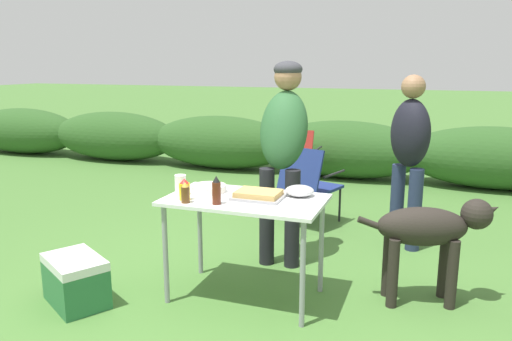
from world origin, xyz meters
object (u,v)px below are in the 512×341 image
Objects in this scene: folding_table at (245,209)px; beer_bottle at (185,193)px; standing_person_in_dark_puffer at (284,140)px; mustard_bottle at (185,190)px; bbq_sauce_bottle at (216,191)px; cooler_box at (76,281)px; paper_cup_stack at (180,185)px; standing_person_in_navy_coat at (409,147)px; mixing_bowl at (300,191)px; dog at (430,232)px; food_tray at (258,195)px; camp_chair_green_behind_table at (298,156)px; plate_stack at (209,188)px; camp_chair_near_hedge at (309,182)px.

folding_table is 0.44m from beer_bottle.
mustard_bottle is at bearing -117.57° from standing_person_in_dark_puffer.
bbq_sauce_bottle is 0.34× the size of cooler_box.
standing_person_in_navy_coat is (1.48, 1.52, 0.12)m from paper_cup_stack.
standing_person_in_dark_puffer reaches higher than mixing_bowl.
mustard_bottle is (-0.71, -0.37, 0.03)m from mixing_bowl.
bbq_sauce_bottle is at bearing -103.47° from standing_person_in_dark_puffer.
standing_person_in_dark_puffer is at bearing 117.09° from mixing_bowl.
cooler_box is at bearing -86.28° from dog.
mustard_bottle is 0.10× the size of standing_person_in_navy_coat.
food_tray is 2.38× the size of paper_cup_stack.
mixing_bowl is at bearing 29.32° from folding_table.
plate_stack is at bearing -86.76° from camp_chair_green_behind_table.
mustard_bottle reaches higher than dog.
food_tray is 0.22× the size of standing_person_in_navy_coat.
camp_chair_near_hedge is (0.40, 1.92, -0.34)m from mustard_bottle.
mixing_bowl is 1.61m from camp_chair_near_hedge.
bbq_sauce_bottle is at bearing -83.24° from standing_person_in_navy_coat.
standing_person_in_navy_coat is 1.88× the size of camp_chair_near_hedge.
mustard_bottle is at bearing -88.02° from camp_chair_green_behind_table.
bbq_sauce_bottle is 0.23× the size of camp_chair_near_hedge.
beer_bottle reaches higher than camp_chair_green_behind_table.
cooler_box is (-1.13, -1.26, -0.87)m from standing_person_in_dark_puffer.
paper_cup_stack is 0.17× the size of camp_chair_near_hedge.
bbq_sauce_bottle is 1.99m from camp_chair_near_hedge.
folding_table is at bearing 25.47° from mustard_bottle.
cooler_box is at bearing -98.49° from camp_chair_near_hedge.
beer_bottle reaches higher than camp_chair_near_hedge.
standing_person_in_navy_coat is at bearing 51.65° from beer_bottle.
camp_chair_green_behind_table is at bearing 91.16° from mustard_bottle.
standing_person_in_navy_coat is (1.38, 1.63, 0.12)m from mustard_bottle.
plate_stack is 1.72m from camp_chair_near_hedge.
dog is at bearing 10.86° from mixing_bowl.
bbq_sauce_bottle reaches higher than paper_cup_stack.
standing_person_in_dark_puffer is at bearing 79.96° from bbq_sauce_bottle.
mixing_bowl reaches higher than folding_table.
folding_table is 1.29m from dog.
dog is 1.14× the size of camp_chair_green_behind_table.
folding_table is 1.29m from cooler_box.
cooler_box is (-0.96, -0.29, -0.66)m from bbq_sauce_bottle.
camp_chair_green_behind_table is at bearing -165.00° from dog.
standing_person_in_navy_coat is at bearing 57.38° from food_tray.
camp_chair_near_hedge reaches higher than plate_stack.
mixing_bowl is at bearing 17.54° from paper_cup_stack.
standing_person_in_dark_puffer reaches higher than paper_cup_stack.
mixing_bowl is at bearing -95.82° from dog.
mustard_bottle is 0.09× the size of standing_person_in_dark_puffer.
mixing_bowl is at bearing 27.33° from mustard_bottle.
paper_cup_stack is 1.00m from standing_person_in_dark_puffer.
plate_stack is 0.22m from paper_cup_stack.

